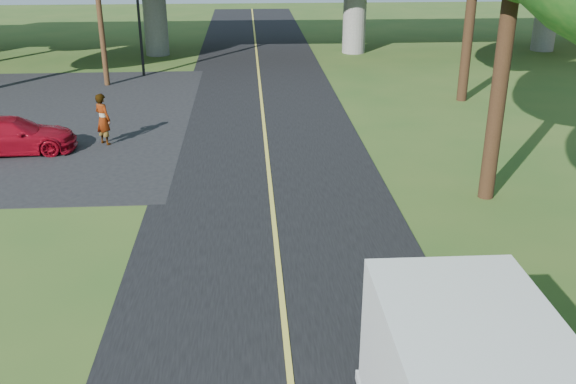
{
  "coord_description": "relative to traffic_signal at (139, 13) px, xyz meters",
  "views": [
    {
      "loc": [
        -0.61,
        -7.7,
        7.26
      ],
      "look_at": [
        0.26,
        5.89,
        1.6
      ],
      "focal_mm": 40.0,
      "sensor_mm": 36.0,
      "label": 1
    }
  ],
  "objects": [
    {
      "name": "road",
      "position": [
        6.0,
        -16.0,
        -3.19
      ],
      "size": [
        7.0,
        90.0,
        0.02
      ],
      "primitive_type": "cube",
      "color": "black",
      "rests_on": "ground"
    },
    {
      "name": "lane_line",
      "position": [
        6.0,
        -16.0,
        -3.17
      ],
      "size": [
        0.12,
        90.0,
        0.01
      ],
      "primitive_type": "cube",
      "color": "gold",
      "rests_on": "road"
    },
    {
      "name": "traffic_signal",
      "position": [
        0.0,
        0.0,
        0.0
      ],
      "size": [
        0.18,
        0.22,
        5.2
      ],
      "color": "black",
      "rests_on": "ground"
    },
    {
      "name": "red_sedan",
      "position": [
        -2.74,
        -12.08,
        -2.58
      ],
      "size": [
        4.41,
        2.17,
        1.23
      ],
      "primitive_type": "imported",
      "rotation": [
        0.0,
        0.0,
        1.68
      ],
      "color": "maroon",
      "rests_on": "ground"
    },
    {
      "name": "pedestrian",
      "position": [
        0.25,
        -11.37,
        -2.27
      ],
      "size": [
        0.8,
        0.78,
        1.86
      ],
      "primitive_type": "imported",
      "rotation": [
        0.0,
        0.0,
        2.43
      ],
      "color": "gray",
      "rests_on": "ground"
    }
  ]
}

